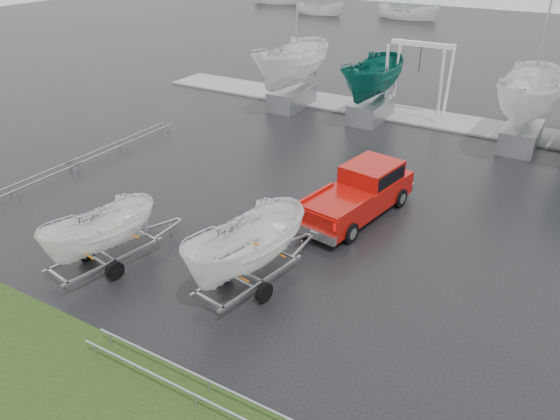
% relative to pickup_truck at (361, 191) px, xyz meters
% --- Properties ---
extents(ground_plane, '(120.00, 120.00, 0.00)m').
position_rel_pickup_truck_xyz_m(ground_plane, '(-3.47, -0.76, -0.94)').
color(ground_plane, black).
rests_on(ground_plane, ground).
extents(grass_verge, '(40.00, 40.00, 0.00)m').
position_rel_pickup_truck_xyz_m(grass_verge, '(-3.47, -11.76, -0.94)').
color(grass_verge, black).
rests_on(grass_verge, ground).
extents(dock, '(30.00, 3.00, 0.12)m').
position_rel_pickup_truck_xyz_m(dock, '(-3.47, 12.24, -0.89)').
color(dock, gray).
rests_on(dock, ground).
extents(pickup_truck, '(2.66, 5.64, 1.80)m').
position_rel_pickup_truck_xyz_m(pickup_truck, '(0.00, 0.00, 0.00)').
color(pickup_truck, '#930C08').
rests_on(pickup_truck, ground).
extents(trailer_hitched, '(2.04, 3.74, 5.21)m').
position_rel_pickup_truck_xyz_m(trailer_hitched, '(-0.97, -6.11, 1.88)').
color(trailer_hitched, gray).
rests_on(trailer_hitched, ground).
extents(trailer_parked, '(1.87, 3.75, 4.47)m').
position_rel_pickup_truck_xyz_m(trailer_parked, '(-5.48, -7.49, 1.50)').
color(trailer_parked, gray).
rests_on(trailer_parked, ground).
extents(boat_hoist, '(3.30, 2.18, 4.12)m').
position_rel_pickup_truck_xyz_m(boat_hoist, '(-2.02, 12.24, 1.73)').
color(boat_hoist, silver).
rests_on(boat_hoist, ground).
extents(keelboat_0, '(2.66, 3.20, 10.84)m').
position_rel_pickup_truck_xyz_m(keelboat_0, '(-8.79, 10.24, 3.30)').
color(keelboat_0, gray).
rests_on(keelboat_0, ground).
extents(keelboat_1, '(2.30, 3.20, 7.22)m').
position_rel_pickup_truck_xyz_m(keelboat_1, '(-3.90, 10.44, 2.70)').
color(keelboat_1, gray).
rests_on(keelboat_1, ground).
extents(keelboat_2, '(2.66, 3.20, 10.83)m').
position_rel_pickup_truck_xyz_m(keelboat_2, '(3.95, 10.24, 3.29)').
color(keelboat_2, gray).
rests_on(keelboat_2, ground).
extents(mast_rack_0, '(0.56, 6.50, 0.06)m').
position_rel_pickup_truck_xyz_m(mast_rack_0, '(-12.47, 0.24, -0.59)').
color(mast_rack_0, gray).
rests_on(mast_rack_0, ground).
extents(mast_rack_1, '(0.56, 6.50, 0.06)m').
position_rel_pickup_truck_xyz_m(mast_rack_1, '(-12.47, -5.76, -0.59)').
color(mast_rack_1, gray).
rests_on(mast_rack_1, ground).
extents(mast_rack_2, '(7.00, 0.56, 0.06)m').
position_rel_pickup_truck_xyz_m(mast_rack_2, '(0.53, -10.26, -0.59)').
color(mast_rack_2, gray).
rests_on(mast_rack_2, ground).
extents(moored_boat_0, '(2.60, 2.55, 11.02)m').
position_rel_pickup_truck_xyz_m(moored_boat_0, '(-24.28, 43.99, -0.93)').
color(moored_boat_0, silver).
rests_on(moored_boat_0, ground).
extents(moored_boat_1, '(2.82, 2.75, 11.63)m').
position_rel_pickup_truck_xyz_m(moored_boat_1, '(-14.07, 46.13, -0.94)').
color(moored_boat_1, silver).
rests_on(moored_boat_1, ground).
extents(moored_boat_4, '(3.71, 3.67, 11.68)m').
position_rel_pickup_truck_xyz_m(moored_boat_4, '(-33.34, 50.19, -0.94)').
color(moored_boat_4, silver).
rests_on(moored_boat_4, ground).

